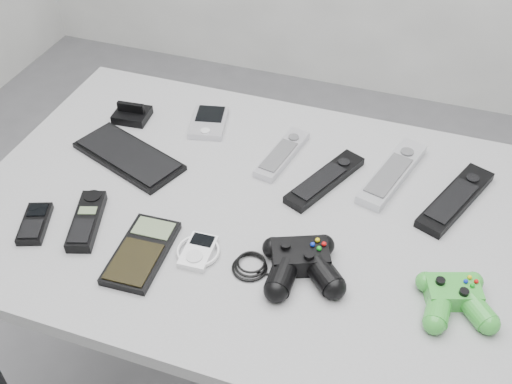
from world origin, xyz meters
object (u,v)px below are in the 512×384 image
(mp3_player, at_px, (198,251))
(remote_silver_b, at_px, (393,173))
(controller_green, at_px, (455,297))
(remote_black_b, at_px, (456,198))
(controller_black, at_px, (301,262))
(remote_silver_a, at_px, (282,153))
(pda, at_px, (209,122))
(mobile_phone, at_px, (35,223))
(pda_keyboard, at_px, (128,156))
(desk, at_px, (264,233))
(cordless_handset, at_px, (87,220))
(remote_black_a, at_px, (325,179))
(calculator, at_px, (142,252))

(mp3_player, bearing_deg, remote_silver_b, 45.08)
(controller_green, bearing_deg, remote_black_b, 75.39)
(remote_black_b, xyz_separation_m, controller_black, (-0.25, -0.28, 0.01))
(remote_silver_a, height_order, controller_black, controller_black)
(pda, relative_size, mobile_phone, 1.15)
(remote_black_b, relative_size, remote_silver_b, 0.98)
(pda_keyboard, height_order, remote_black_b, remote_black_b)
(remote_silver_b, bearing_deg, mobile_phone, -133.73)
(remote_silver_a, bearing_deg, mp3_player, -90.70)
(desk, bearing_deg, cordless_handset, -153.60)
(mobile_phone, relative_size, controller_black, 0.43)
(pda_keyboard, bearing_deg, remote_black_b, 27.80)
(mp3_player, distance_m, controller_black, 0.19)
(desk, distance_m, remote_black_a, 0.17)
(calculator, height_order, mp3_player, calculator)
(desk, relative_size, controller_green, 8.86)
(desk, height_order, remote_silver_a, remote_silver_a)
(calculator, bearing_deg, pda, 92.55)
(mp3_player, bearing_deg, calculator, -162.11)
(mobile_phone, bearing_deg, remote_black_b, 3.21)
(cordless_handset, distance_m, calculator, 0.14)
(cordless_handset, bearing_deg, remote_silver_a, 29.59)
(calculator, height_order, controller_black, controller_black)
(desk, bearing_deg, remote_black_a, 50.67)
(remote_black_a, xyz_separation_m, remote_black_b, (0.26, 0.03, 0.00))
(remote_black_a, xyz_separation_m, mp3_player, (-0.17, -0.27, -0.00))
(pda_keyboard, bearing_deg, mp3_player, -18.83)
(controller_black, bearing_deg, remote_silver_b, 47.48)
(cordless_handset, bearing_deg, mobile_phone, -176.40)
(pda, height_order, mp3_player, pda)
(pda, xyz_separation_m, calculator, (0.04, -0.42, -0.00))
(remote_black_a, height_order, mp3_player, remote_black_a)
(remote_silver_b, relative_size, controller_black, 0.97)
(remote_silver_a, bearing_deg, controller_green, -26.35)
(remote_silver_b, xyz_separation_m, mobile_phone, (-0.63, -0.37, -0.00))
(remote_silver_b, distance_m, mp3_player, 0.45)
(remote_silver_a, bearing_deg, remote_black_b, 6.05)
(remote_black_b, bearing_deg, desk, -135.73)
(pda, distance_m, mobile_phone, 0.46)
(pda_keyboard, relative_size, mp3_player, 2.95)
(pda, distance_m, controller_green, 0.69)
(desk, height_order, mobile_phone, mobile_phone)
(remote_black_a, distance_m, controller_black, 0.25)
(calculator, relative_size, controller_black, 0.72)
(pda_keyboard, relative_size, controller_green, 1.89)
(controller_green, bearing_deg, remote_silver_a, 124.66)
(remote_silver_a, distance_m, mp3_player, 0.33)
(controller_black, bearing_deg, cordless_handset, 160.16)
(remote_silver_a, distance_m, remote_black_b, 0.38)
(desk, bearing_deg, remote_silver_a, 95.36)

